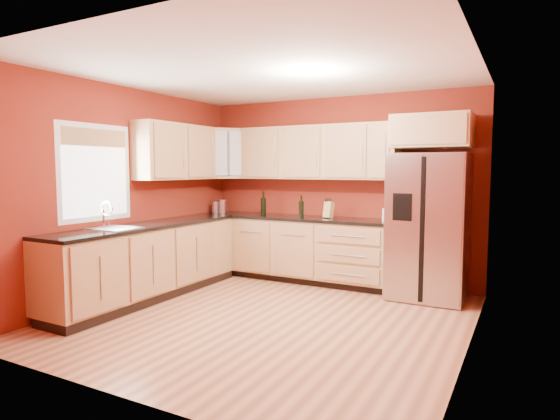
# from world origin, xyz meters

# --- Properties ---
(floor) EXTENTS (4.00, 4.00, 0.00)m
(floor) POSITION_xyz_m (0.00, 0.00, 0.00)
(floor) COLOR #955939
(floor) RESTS_ON ground
(ceiling) EXTENTS (4.00, 4.00, 0.00)m
(ceiling) POSITION_xyz_m (0.00, 0.00, 2.60)
(ceiling) COLOR white
(ceiling) RESTS_ON wall_back
(wall_back) EXTENTS (4.00, 0.04, 2.60)m
(wall_back) POSITION_xyz_m (0.00, 2.00, 1.30)
(wall_back) COLOR maroon
(wall_back) RESTS_ON floor
(wall_front) EXTENTS (4.00, 0.04, 2.60)m
(wall_front) POSITION_xyz_m (0.00, -2.00, 1.30)
(wall_front) COLOR maroon
(wall_front) RESTS_ON floor
(wall_left) EXTENTS (0.04, 4.00, 2.60)m
(wall_left) POSITION_xyz_m (-2.00, 0.00, 1.30)
(wall_left) COLOR maroon
(wall_left) RESTS_ON floor
(wall_right) EXTENTS (0.04, 4.00, 2.60)m
(wall_right) POSITION_xyz_m (2.00, 0.00, 1.30)
(wall_right) COLOR maroon
(wall_right) RESTS_ON floor
(base_cabinets_back) EXTENTS (2.90, 0.60, 0.88)m
(base_cabinets_back) POSITION_xyz_m (-0.55, 1.70, 0.44)
(base_cabinets_back) COLOR #AD7B54
(base_cabinets_back) RESTS_ON floor
(base_cabinets_left) EXTENTS (0.60, 2.80, 0.88)m
(base_cabinets_left) POSITION_xyz_m (-1.70, 0.00, 0.44)
(base_cabinets_left) COLOR #AD7B54
(base_cabinets_left) RESTS_ON floor
(countertop_back) EXTENTS (2.90, 0.62, 0.04)m
(countertop_back) POSITION_xyz_m (-0.55, 1.69, 0.90)
(countertop_back) COLOR black
(countertop_back) RESTS_ON base_cabinets_back
(countertop_left) EXTENTS (0.62, 2.80, 0.04)m
(countertop_left) POSITION_xyz_m (-1.69, 0.00, 0.90)
(countertop_left) COLOR black
(countertop_left) RESTS_ON base_cabinets_left
(upper_cabinets_back) EXTENTS (2.30, 0.33, 0.75)m
(upper_cabinets_back) POSITION_xyz_m (-0.25, 1.83, 1.83)
(upper_cabinets_back) COLOR #AD7B54
(upper_cabinets_back) RESTS_ON wall_back
(upper_cabinets_left) EXTENTS (0.33, 1.35, 0.75)m
(upper_cabinets_left) POSITION_xyz_m (-1.83, 0.72, 1.83)
(upper_cabinets_left) COLOR #AD7B54
(upper_cabinets_left) RESTS_ON wall_left
(corner_upper_cabinet) EXTENTS (0.67, 0.67, 0.75)m
(corner_upper_cabinet) POSITION_xyz_m (-1.67, 1.67, 1.83)
(corner_upper_cabinet) COLOR #AD7B54
(corner_upper_cabinet) RESTS_ON wall_back
(over_fridge_cabinet) EXTENTS (0.92, 0.60, 0.40)m
(over_fridge_cabinet) POSITION_xyz_m (1.35, 1.70, 2.05)
(over_fridge_cabinet) COLOR #AD7B54
(over_fridge_cabinet) RESTS_ON wall_back
(refrigerator) EXTENTS (0.90, 0.75, 1.78)m
(refrigerator) POSITION_xyz_m (1.35, 1.62, 0.89)
(refrigerator) COLOR #B6B7BB
(refrigerator) RESTS_ON floor
(window) EXTENTS (0.03, 0.90, 1.00)m
(window) POSITION_xyz_m (-1.98, -0.50, 1.55)
(window) COLOR white
(window) RESTS_ON wall_left
(sink_faucet) EXTENTS (0.50, 0.42, 0.30)m
(sink_faucet) POSITION_xyz_m (-1.69, -0.50, 1.07)
(sink_faucet) COLOR silver
(sink_faucet) RESTS_ON countertop_left
(canister_left) EXTENTS (0.14, 0.14, 0.20)m
(canister_left) POSITION_xyz_m (-1.73, 1.66, 1.02)
(canister_left) COLOR #B6B7BB
(canister_left) RESTS_ON countertop_back
(canister_right) EXTENTS (0.11, 0.11, 0.17)m
(canister_right) POSITION_xyz_m (-1.85, 1.62, 1.01)
(canister_right) COLOR #B6B7BB
(canister_right) RESTS_ON countertop_back
(wine_bottle_a) EXTENTS (0.08, 0.08, 0.31)m
(wine_bottle_a) POSITION_xyz_m (-0.40, 1.67, 1.07)
(wine_bottle_a) COLOR black
(wine_bottle_a) RESTS_ON countertop_back
(wine_bottle_b) EXTENTS (0.09, 0.09, 0.34)m
(wine_bottle_b) POSITION_xyz_m (-1.03, 1.69, 1.09)
(wine_bottle_b) COLOR black
(wine_bottle_b) RESTS_ON countertop_back
(knife_block) EXTENTS (0.13, 0.12, 0.22)m
(knife_block) POSITION_xyz_m (-0.01, 1.74, 1.03)
(knife_block) COLOR tan
(knife_block) RESTS_ON countertop_back
(soap_dispenser) EXTENTS (0.08, 0.08, 0.21)m
(soap_dispenser) POSITION_xyz_m (0.80, 1.65, 1.03)
(soap_dispenser) COLOR white
(soap_dispenser) RESTS_ON countertop_back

